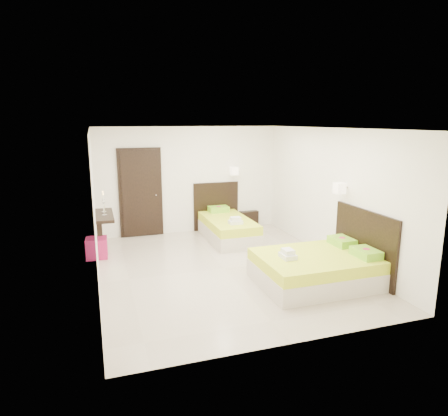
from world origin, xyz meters
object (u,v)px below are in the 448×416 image
object	(u,v)px
bed_single	(227,226)
nightstand	(247,218)
bed_double	(320,266)
ottoman	(97,248)

from	to	relation	value
bed_single	nightstand	size ratio (longest dim) A/B	4.09
bed_double	ottoman	xyz separation A→B (m)	(-3.62, 2.54, -0.09)
bed_double	nightstand	bearing A→B (deg)	87.11
nightstand	ottoman	world-z (taller)	nightstand
bed_double	nightstand	size ratio (longest dim) A/B	4.12
bed_single	ottoman	xyz separation A→B (m)	(-2.95, -0.47, -0.09)
bed_double	ottoman	bearing A→B (deg)	144.99
bed_double	ottoman	size ratio (longest dim) A/B	4.77
nightstand	ottoman	size ratio (longest dim) A/B	1.16
bed_single	bed_double	world-z (taller)	bed_double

